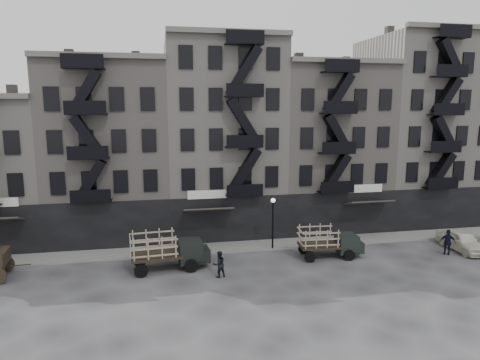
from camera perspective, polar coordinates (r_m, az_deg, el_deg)
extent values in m
plane|color=#38383A|center=(32.09, 0.29, -11.13)|extent=(140.00, 140.00, 0.00)
cube|color=slate|center=(35.53, -0.88, -8.87)|extent=(55.00, 2.50, 0.15)
cube|color=#4C4744|center=(41.12, -27.84, 10.31)|extent=(0.70, 0.70, 1.20)
cube|color=gray|center=(39.82, -16.86, 3.71)|extent=(10.00, 10.00, 15.00)
cube|color=black|center=(35.99, -17.23, -5.87)|extent=(10.00, 0.35, 4.00)
cube|color=#595651|center=(34.69, -18.43, 15.52)|extent=(10.00, 0.50, 0.40)
cube|color=#4C4744|center=(40.25, -21.86, 15.06)|extent=(0.70, 0.70, 1.20)
cube|color=#4C4744|center=(39.63, -13.74, 15.56)|extent=(0.70, 0.70, 1.20)
cube|color=#A09C93|center=(39.92, -2.45, 5.58)|extent=(10.00, 10.00, 17.00)
cube|color=black|center=(36.19, -1.24, -5.33)|extent=(10.00, 0.35, 4.00)
cube|color=#595651|center=(35.16, -1.28, 19.22)|extent=(10.00, 0.50, 0.40)
cube|color=#4C4744|center=(39.94, -7.05, 18.62)|extent=(0.70, 0.70, 1.20)
cube|color=#4C4744|center=(40.68, 1.13, 18.53)|extent=(0.70, 0.70, 1.20)
cube|color=gray|center=(42.60, 11.03, 4.34)|extent=(10.00, 10.00, 15.00)
cube|color=black|center=(39.04, 13.44, -4.46)|extent=(10.00, 0.35, 4.00)
cube|color=#595651|center=(37.85, 14.40, 15.21)|extent=(10.00, 0.50, 0.40)
cube|color=#4C4744|center=(41.58, 7.43, 15.48)|extent=(0.70, 0.70, 1.20)
cube|color=#4C4744|center=(43.58, 14.56, 15.00)|extent=(0.70, 0.70, 1.20)
cube|color=#A09C93|center=(47.11, 22.54, 6.12)|extent=(10.00, 10.00, 18.00)
cube|color=black|center=(44.03, 25.43, -3.54)|extent=(10.00, 0.35, 4.00)
cube|color=#595651|center=(43.33, 27.27, 17.74)|extent=(10.00, 0.50, 0.40)
cube|color=#4C4744|center=(46.01, 20.08, 18.21)|extent=(0.70, 0.70, 1.20)
cube|color=#4C4744|center=(48.96, 25.89, 17.30)|extent=(0.70, 0.70, 1.20)
cylinder|color=black|center=(34.50, 4.39, -6.13)|extent=(0.14, 0.14, 4.00)
sphere|color=silver|center=(33.98, 4.44, -2.72)|extent=(0.36, 0.36, 0.36)
cylinder|color=black|center=(34.50, -28.82, -9.81)|extent=(1.21, 0.21, 1.20)
cube|color=black|center=(33.15, -29.02, -8.91)|extent=(0.69, 1.79, 0.88)
cube|color=black|center=(31.15, -11.06, -9.85)|extent=(3.69, 2.37, 0.19)
cube|color=black|center=(31.36, -6.66, -9.38)|extent=(1.81, 2.00, 1.56)
cube|color=black|center=(31.61, -4.95, -9.79)|extent=(0.96, 1.62, 0.93)
cylinder|color=black|center=(30.64, -6.52, -11.31)|extent=(0.95, 0.31, 0.93)
cylinder|color=black|center=(32.56, -7.11, -10.01)|extent=(0.95, 0.31, 0.93)
cylinder|color=black|center=(30.34, -13.05, -11.73)|extent=(0.95, 0.31, 0.93)
cylinder|color=black|center=(32.28, -13.23, -10.39)|extent=(0.95, 0.31, 0.93)
cube|color=black|center=(33.60, 10.59, -8.57)|extent=(3.25, 2.06, 0.17)
cube|color=black|center=(34.24, 14.02, -8.18)|extent=(1.59, 1.76, 1.38)
cube|color=black|center=(34.62, 15.30, -8.52)|extent=(0.83, 1.43, 0.83)
cylinder|color=black|center=(33.60, 14.38, -9.71)|extent=(0.84, 0.26, 0.83)
cylinder|color=black|center=(35.23, 13.30, -8.73)|extent=(0.84, 0.26, 0.83)
cylinder|color=black|center=(32.67, 9.32, -10.10)|extent=(0.84, 0.26, 0.83)
cylinder|color=black|center=(34.33, 8.47, -9.07)|extent=(0.84, 0.26, 0.83)
imported|color=beige|center=(39.02, 27.46, -7.19)|extent=(1.90, 4.67, 1.59)
imported|color=black|center=(29.55, -2.82, -11.14)|extent=(1.07, 0.95, 1.83)
imported|color=black|center=(37.32, 25.98, -7.47)|extent=(1.27, 1.02, 2.02)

